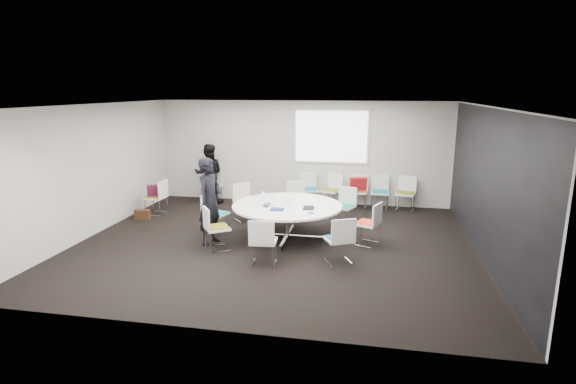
% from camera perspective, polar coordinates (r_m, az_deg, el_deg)
% --- Properties ---
extents(room_shell, '(8.08, 7.08, 2.88)m').
position_cam_1_polar(room_shell, '(8.95, -1.14, 1.96)').
color(room_shell, black).
rests_on(room_shell, ground).
extents(conference_table, '(2.31, 2.31, 0.73)m').
position_cam_1_polar(conference_table, '(9.48, -0.11, -2.69)').
color(conference_table, silver).
rests_on(conference_table, ground).
extents(projection_screen, '(1.90, 0.03, 1.35)m').
position_cam_1_polar(projection_screen, '(12.17, 5.50, 6.99)').
color(projection_screen, white).
rests_on(projection_screen, room_shell).
extents(chair_ring_a, '(0.59, 0.59, 0.88)m').
position_cam_1_polar(chair_ring_a, '(9.31, 10.05, -4.96)').
color(chair_ring_a, silver).
rests_on(chair_ring_a, ground).
extents(chair_ring_b, '(0.60, 0.59, 0.88)m').
position_cam_1_polar(chair_ring_b, '(10.53, 7.07, -2.74)').
color(chair_ring_b, silver).
rests_on(chair_ring_b, ground).
extents(chair_ring_c, '(0.57, 0.56, 0.88)m').
position_cam_1_polar(chair_ring_c, '(11.07, 1.07, -1.86)').
color(chair_ring_c, silver).
rests_on(chair_ring_c, ground).
extents(chair_ring_d, '(0.64, 0.64, 0.88)m').
position_cam_1_polar(chair_ring_d, '(10.88, -5.49, -2.17)').
color(chair_ring_d, silver).
rests_on(chair_ring_d, ground).
extents(chair_ring_e, '(0.56, 0.57, 0.88)m').
position_cam_1_polar(chair_ring_e, '(9.96, -9.18, -3.72)').
color(chair_ring_e, silver).
rests_on(chair_ring_e, ground).
extents(chair_ring_f, '(0.63, 0.63, 0.88)m').
position_cam_1_polar(chair_ring_f, '(8.99, -9.04, -5.57)').
color(chair_ring_f, silver).
rests_on(chair_ring_f, ground).
extents(chair_ring_g, '(0.49, 0.48, 0.88)m').
position_cam_1_polar(chair_ring_g, '(8.15, -3.15, -7.40)').
color(chair_ring_g, silver).
rests_on(chair_ring_g, ground).
extents(chair_ring_h, '(0.61, 0.61, 0.88)m').
position_cam_1_polar(chair_ring_h, '(8.28, 6.49, -7.12)').
color(chair_ring_h, silver).
rests_on(chair_ring_h, ground).
extents(chair_back_a, '(0.57, 0.56, 0.88)m').
position_cam_1_polar(chair_back_a, '(12.17, 2.67, -0.48)').
color(chair_back_a, silver).
rests_on(chair_back_a, ground).
extents(chair_back_b, '(0.60, 0.60, 0.88)m').
position_cam_1_polar(chair_back_b, '(12.11, 5.51, -0.60)').
color(chair_back_b, silver).
rests_on(chair_back_b, ground).
extents(chair_back_c, '(0.50, 0.49, 0.88)m').
position_cam_1_polar(chair_back_c, '(12.10, 8.88, -0.72)').
color(chair_back_c, silver).
rests_on(chair_back_c, ground).
extents(chair_back_d, '(0.46, 0.45, 0.88)m').
position_cam_1_polar(chair_back_d, '(12.10, 11.55, -0.83)').
color(chair_back_d, silver).
rests_on(chair_back_d, ground).
extents(chair_back_e, '(0.56, 0.55, 0.88)m').
position_cam_1_polar(chair_back_e, '(12.10, 14.66, -0.98)').
color(chair_back_e, silver).
rests_on(chair_back_e, ground).
extents(chair_spare_left, '(0.47, 0.48, 0.88)m').
position_cam_1_polar(chair_spare_left, '(11.80, -16.31, -1.44)').
color(chair_spare_left, silver).
rests_on(chair_spare_left, ground).
extents(chair_person_back, '(0.58, 0.58, 0.88)m').
position_cam_1_polar(chair_person_back, '(12.84, -9.64, 0.05)').
color(chair_person_back, silver).
rests_on(chair_person_back, ground).
extents(person_main, '(0.56, 0.73, 1.78)m').
position_cam_1_polar(person_main, '(9.21, -9.90, -1.16)').
color(person_main, black).
rests_on(person_main, ground).
extents(person_back, '(0.91, 0.77, 1.64)m').
position_cam_1_polar(person_back, '(12.58, -10.02, 2.31)').
color(person_back, black).
rests_on(person_back, ground).
extents(laptop, '(0.22, 0.33, 0.02)m').
position_cam_1_polar(laptop, '(9.38, -2.49, -1.65)').
color(laptop, '#333338').
rests_on(laptop, conference_table).
extents(laptop_lid, '(0.18, 0.26, 0.22)m').
position_cam_1_polar(laptop_lid, '(9.48, -3.02, -0.76)').
color(laptop_lid, silver).
rests_on(laptop_lid, conference_table).
extents(notebook_black, '(0.23, 0.31, 0.02)m').
position_cam_1_polar(notebook_black, '(9.17, 2.63, -2.01)').
color(notebook_black, black).
rests_on(notebook_black, conference_table).
extents(tablet_folio, '(0.27, 0.21, 0.03)m').
position_cam_1_polar(tablet_folio, '(9.04, -1.42, -2.20)').
color(tablet_folio, navy).
rests_on(tablet_folio, conference_table).
extents(papers_right, '(0.35, 0.37, 0.00)m').
position_cam_1_polar(papers_right, '(9.60, 3.30, -1.39)').
color(papers_right, silver).
rests_on(papers_right, conference_table).
extents(papers_front, '(0.35, 0.29, 0.00)m').
position_cam_1_polar(papers_front, '(9.26, 4.19, -1.94)').
color(papers_front, white).
rests_on(papers_front, conference_table).
extents(cup, '(0.08, 0.08, 0.09)m').
position_cam_1_polar(cup, '(9.67, 0.13, -0.99)').
color(cup, white).
rests_on(cup, conference_table).
extents(phone, '(0.15, 0.09, 0.01)m').
position_cam_1_polar(phone, '(8.81, 2.96, -2.69)').
color(phone, black).
rests_on(phone, conference_table).
extents(maroon_bag, '(0.42, 0.31, 0.28)m').
position_cam_1_polar(maroon_bag, '(11.73, -16.49, 0.19)').
color(maroon_bag, '#47132B').
rests_on(maroon_bag, chair_spare_left).
extents(brown_bag, '(0.38, 0.20, 0.24)m').
position_cam_1_polar(brown_bag, '(11.50, -18.00, -2.74)').
color(brown_bag, '#371F11').
rests_on(brown_bag, ground).
extents(red_jacket, '(0.46, 0.25, 0.36)m').
position_cam_1_polar(red_jacket, '(11.78, 8.91, 1.03)').
color(red_jacket, '#A8141B').
rests_on(red_jacket, chair_back_c).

